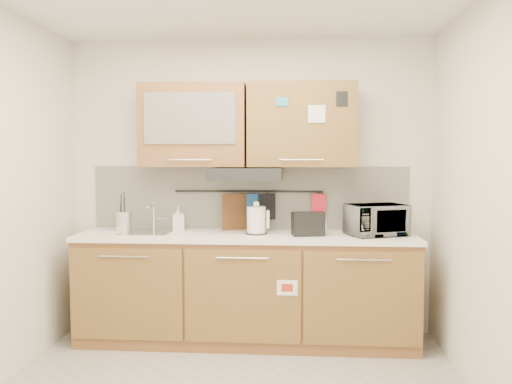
# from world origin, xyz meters

# --- Properties ---
(wall_back) EXTENTS (3.20, 0.00, 3.20)m
(wall_back) POSITION_xyz_m (0.00, 1.50, 1.30)
(wall_back) COLOR silver
(wall_back) RESTS_ON ground
(wall_right) EXTENTS (0.00, 3.00, 3.00)m
(wall_right) POSITION_xyz_m (1.60, 0.00, 1.30)
(wall_right) COLOR silver
(wall_right) RESTS_ON ground
(base_cabinet) EXTENTS (2.80, 0.64, 0.88)m
(base_cabinet) POSITION_xyz_m (0.00, 1.19, 0.41)
(base_cabinet) COLOR #935E34
(base_cabinet) RESTS_ON floor
(countertop) EXTENTS (2.82, 0.62, 0.04)m
(countertop) POSITION_xyz_m (0.00, 1.19, 0.90)
(countertop) COLOR white
(countertop) RESTS_ON base_cabinet
(backsplash) EXTENTS (2.80, 0.02, 0.56)m
(backsplash) POSITION_xyz_m (0.00, 1.49, 1.20)
(backsplash) COLOR silver
(backsplash) RESTS_ON countertop
(upper_cabinets) EXTENTS (1.82, 0.37, 0.70)m
(upper_cabinets) POSITION_xyz_m (-0.00, 1.32, 1.83)
(upper_cabinets) COLOR #935E34
(upper_cabinets) RESTS_ON wall_back
(range_hood) EXTENTS (0.60, 0.46, 0.10)m
(range_hood) POSITION_xyz_m (0.00, 1.25, 1.42)
(range_hood) COLOR black
(range_hood) RESTS_ON upper_cabinets
(sink) EXTENTS (0.42, 0.40, 0.26)m
(sink) POSITION_xyz_m (-0.85, 1.21, 0.92)
(sink) COLOR silver
(sink) RESTS_ON countertop
(utensil_rail) EXTENTS (1.30, 0.02, 0.02)m
(utensil_rail) POSITION_xyz_m (0.00, 1.45, 1.26)
(utensil_rail) COLOR black
(utensil_rail) RESTS_ON backsplash
(utensil_crock) EXTENTS (0.14, 0.14, 0.34)m
(utensil_crock) POSITION_xyz_m (-1.07, 1.26, 1.01)
(utensil_crock) COLOR silver
(utensil_crock) RESTS_ON countertop
(kettle) EXTENTS (0.20, 0.18, 0.28)m
(kettle) POSITION_xyz_m (0.09, 1.18, 1.03)
(kettle) COLOR white
(kettle) RESTS_ON countertop
(toaster) EXTENTS (0.28, 0.20, 0.19)m
(toaster) POSITION_xyz_m (0.52, 1.13, 1.02)
(toaster) COLOR black
(toaster) RESTS_ON countertop
(microwave) EXTENTS (0.54, 0.46, 0.25)m
(microwave) POSITION_xyz_m (1.08, 1.19, 1.05)
(microwave) COLOR #999999
(microwave) RESTS_ON countertop
(soap_bottle) EXTENTS (0.12, 0.12, 0.22)m
(soap_bottle) POSITION_xyz_m (-0.61, 1.33, 1.03)
(soap_bottle) COLOR #999999
(soap_bottle) RESTS_ON countertop
(cutting_board) EXTENTS (0.33, 0.14, 0.42)m
(cutting_board) POSITION_xyz_m (-0.06, 1.44, 1.03)
(cutting_board) COLOR brown
(cutting_board) RESTS_ON utensil_rail
(oven_mitt) EXTENTS (0.13, 0.06, 0.21)m
(oven_mitt) POSITION_xyz_m (0.05, 1.44, 1.13)
(oven_mitt) COLOR #21509B
(oven_mitt) RESTS_ON utensil_rail
(dark_pouch) EXTENTS (0.15, 0.08, 0.23)m
(dark_pouch) POSITION_xyz_m (0.16, 1.44, 1.13)
(dark_pouch) COLOR black
(dark_pouch) RESTS_ON utensil_rail
(pot_holder) EXTENTS (0.12, 0.04, 0.15)m
(pot_holder) POSITION_xyz_m (0.62, 1.44, 1.16)
(pot_holder) COLOR red
(pot_holder) RESTS_ON utensil_rail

